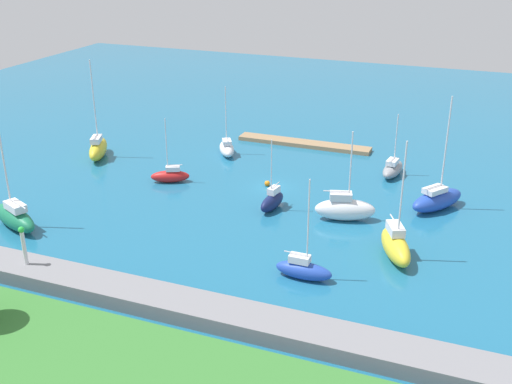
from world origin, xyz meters
name	(u,v)px	position (x,y,z in m)	size (l,w,h in m)	color
water	(272,187)	(0.00, 0.00, 0.00)	(160.00, 160.00, 0.00)	#1E668C
pier_dock	(304,144)	(1.13, -16.67, 0.29)	(19.56, 2.51, 0.58)	#997A56
breakwater	(157,300)	(0.00, 27.96, 0.67)	(57.01, 3.73, 1.34)	gray
shoreline_park	(95,366)	(0.00, 36.87, 0.53)	(60.04, 10.81, 1.06)	#387A33
harbor_beacon	(23,243)	(13.35, 27.96, 3.49)	(0.56, 0.56, 3.73)	silver
sailboat_blue_inner_mooring	(303,269)	(-9.95, 19.09, 0.93)	(5.26, 1.78, 9.69)	#2347B2
sailboat_white_near_pier	(345,209)	(-10.44, 5.74, 1.33)	(6.90, 4.04, 10.02)	white
sailboat_yellow_center_basin	(396,245)	(-17.00, 12.21, 1.35)	(4.85, 7.16, 11.90)	yellow
sailboat_navy_mid_basin	(272,201)	(-2.22, 6.03, 1.05)	(2.11, 4.76, 8.33)	#141E4C
sailboat_red_west_end	(170,176)	(12.38, 2.93, 0.86)	(5.00, 3.47, 8.20)	red
sailboat_gray_far_north	(393,169)	(-13.01, -9.29, 0.96)	(2.63, 5.85, 8.05)	gray
sailboat_green_east_end	(15,217)	(21.43, 20.25, 1.28)	(7.93, 5.16, 13.33)	#19724C
sailboat_blue_lone_north	(437,199)	(-19.43, -0.74, 1.22)	(6.33, 7.63, 12.95)	#2347B2
sailboat_white_far_south	(227,148)	(9.97, -8.95, 0.97)	(4.37, 5.62, 9.60)	white
sailboat_yellow_along_channel	(98,148)	(25.89, -1.36, 1.38)	(4.60, 7.30, 13.41)	yellow
mooring_buoy_orange	(267,183)	(0.70, -0.23, 0.34)	(0.67, 0.67, 0.67)	orange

